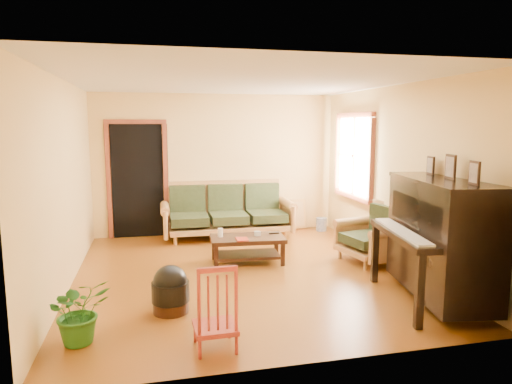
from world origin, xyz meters
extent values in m
plane|color=#5E300C|center=(0.00, 0.00, 0.00)|extent=(5.00, 5.00, 0.00)
cube|color=black|center=(-1.45, 2.48, 1.02)|extent=(1.08, 0.16, 2.05)
cube|color=white|center=(2.21, 1.30, 1.50)|extent=(0.12, 1.36, 1.46)
cube|color=#A8733D|center=(0.13, 2.05, 0.50)|extent=(2.34, 1.00, 1.00)
cube|color=black|center=(0.16, 0.47, 0.20)|extent=(1.12, 0.67, 0.39)
cube|color=#A8733D|center=(1.94, 0.10, 0.45)|extent=(1.01, 1.05, 0.89)
cube|color=black|center=(2.01, -1.50, 0.72)|extent=(1.21, 1.75, 1.43)
cylinder|color=black|center=(-1.04, -1.12, 0.20)|extent=(0.43, 0.43, 0.39)
cube|color=maroon|center=(-0.68, -2.05, 0.41)|extent=(0.39, 0.43, 0.82)
cube|color=#B5843C|center=(1.50, 2.40, 0.31)|extent=(0.47, 0.15, 0.62)
cylinder|color=#3759A7|center=(1.97, 2.16, 0.13)|extent=(0.26, 0.26, 0.25)
imported|color=#235F1B|center=(-1.90, -1.65, 0.31)|extent=(0.71, 0.67, 0.62)
imported|color=maroon|center=(-0.05, 0.28, 0.41)|extent=(0.18, 0.24, 0.02)
cylinder|color=white|center=(-0.24, 0.55, 0.46)|extent=(0.08, 0.08, 0.13)
cylinder|color=silver|center=(0.31, 0.49, 0.43)|extent=(0.13, 0.13, 0.07)
cube|color=black|center=(0.59, 0.57, 0.40)|extent=(0.16, 0.05, 0.02)
camera|label=1|loc=(-1.19, -5.97, 2.04)|focal=32.00mm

